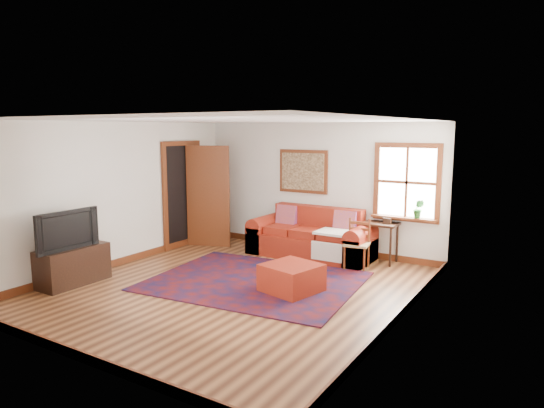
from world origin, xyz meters
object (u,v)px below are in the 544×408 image
Objects in this scene: red_ottoman at (292,278)px; media_cabinet at (73,265)px; side_table at (381,229)px; ladder_back_chair at (358,242)px; red_leather_sofa at (312,240)px.

red_ottoman is 3.38m from media_cabinet.
ladder_back_chair is at bearing -110.68° from side_table.
side_table is 0.85× the size of ladder_back_chair.
red_ottoman is at bearing -71.06° from red_leather_sofa.
ladder_back_chair is at bearing 91.84° from red_ottoman.
red_leather_sofa is at bearing 122.54° from red_ottoman.
media_cabinet is at bearing -141.21° from red_ottoman.
media_cabinet is at bearing -134.55° from side_table.
media_cabinet is at bearing -137.53° from ladder_back_chair.
ladder_back_chair is (1.04, -0.32, 0.16)m from red_leather_sofa.
side_table is 0.61m from ladder_back_chair.
ladder_back_chair is at bearing 42.47° from media_cabinet.
red_leather_sofa reaches higher than side_table.
red_leather_sofa reaches higher than media_cabinet.
red_leather_sofa is 3.18× the size of red_ottoman.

